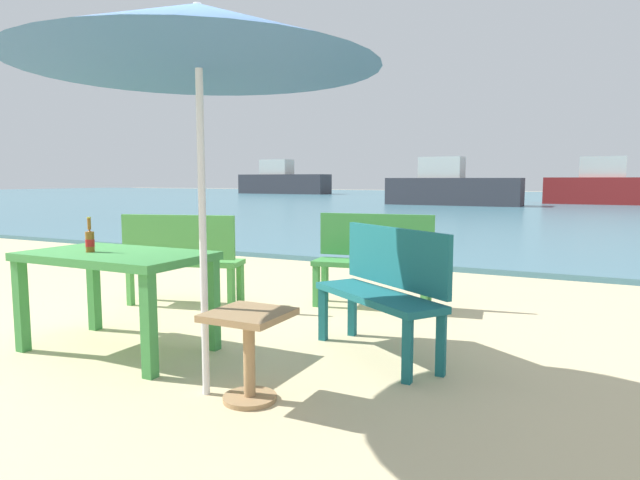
{
  "coord_description": "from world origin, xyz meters",
  "views": [
    {
      "loc": [
        2.5,
        -2.73,
        1.31
      ],
      "look_at": [
        -0.36,
        3.0,
        0.6
      ],
      "focal_mm": 31.04,
      "sensor_mm": 36.0,
      "label": 1
    }
  ],
  "objects_px": {
    "beer_bottle_amber": "(90,240)",
    "side_table_wood": "(249,343)",
    "picnic_table_green": "(116,267)",
    "bench_green_left": "(182,254)",
    "boat_cargo_ship": "(613,187)",
    "swimmer_person": "(362,232)",
    "boat_barge": "(283,181)",
    "patio_umbrella": "(198,36)",
    "bench_green_right": "(374,254)",
    "bench_teal_center": "(384,283)",
    "boat_sailboat": "(451,188)"
  },
  "relations": [
    {
      "from": "beer_bottle_amber",
      "to": "side_table_wood",
      "type": "distance_m",
      "value": 1.71
    },
    {
      "from": "picnic_table_green",
      "to": "bench_green_left",
      "type": "distance_m",
      "value": 1.5
    },
    {
      "from": "boat_cargo_ship",
      "to": "swimmer_person",
      "type": "bearing_deg",
      "value": -103.7
    },
    {
      "from": "boat_barge",
      "to": "swimmer_person",
      "type": "bearing_deg",
      "value": -57.07
    },
    {
      "from": "patio_umbrella",
      "to": "swimmer_person",
      "type": "height_order",
      "value": "patio_umbrella"
    },
    {
      "from": "picnic_table_green",
      "to": "swimmer_person",
      "type": "height_order",
      "value": "picnic_table_green"
    },
    {
      "from": "bench_green_right",
      "to": "boat_barge",
      "type": "xyz_separation_m",
      "value": [
        -21.6,
        35.07,
        0.56
      ]
    },
    {
      "from": "bench_green_right",
      "to": "boat_cargo_ship",
      "type": "distance_m",
      "value": 25.39
    },
    {
      "from": "swimmer_person",
      "to": "side_table_wood",
      "type": "bearing_deg",
      "value": -72.54
    },
    {
      "from": "boat_barge",
      "to": "bench_green_right",
      "type": "bearing_deg",
      "value": -58.37
    },
    {
      "from": "bench_teal_center",
      "to": "side_table_wood",
      "type": "bearing_deg",
      "value": -109.47
    },
    {
      "from": "picnic_table_green",
      "to": "boat_cargo_ship",
      "type": "bearing_deg",
      "value": 81.91
    },
    {
      "from": "patio_umbrella",
      "to": "boat_cargo_ship",
      "type": "distance_m",
      "value": 28.07
    },
    {
      "from": "bench_teal_center",
      "to": "swimmer_person",
      "type": "relative_size",
      "value": 2.91
    },
    {
      "from": "side_table_wood",
      "to": "bench_teal_center",
      "type": "bearing_deg",
      "value": 70.53
    },
    {
      "from": "boat_sailboat",
      "to": "bench_green_right",
      "type": "bearing_deg",
      "value": -78.82
    },
    {
      "from": "beer_bottle_amber",
      "to": "swimmer_person",
      "type": "distance_m",
      "value": 7.53
    },
    {
      "from": "bench_green_right",
      "to": "boat_sailboat",
      "type": "xyz_separation_m",
      "value": [
        -4.16,
        21.05,
        0.35
      ]
    },
    {
      "from": "bench_green_right",
      "to": "picnic_table_green",
      "type": "bearing_deg",
      "value": -118.15
    },
    {
      "from": "picnic_table_green",
      "to": "beer_bottle_amber",
      "type": "xyz_separation_m",
      "value": [
        -0.18,
        -0.08,
        0.2
      ]
    },
    {
      "from": "bench_teal_center",
      "to": "boat_sailboat",
      "type": "distance_m",
      "value": 23.02
    },
    {
      "from": "swimmer_person",
      "to": "patio_umbrella",
      "type": "bearing_deg",
      "value": -74.61
    },
    {
      "from": "swimmer_person",
      "to": "bench_green_left",
      "type": "bearing_deg",
      "value": -85.76
    },
    {
      "from": "boat_cargo_ship",
      "to": "boat_barge",
      "type": "bearing_deg",
      "value": 157.98
    },
    {
      "from": "picnic_table_green",
      "to": "patio_umbrella",
      "type": "bearing_deg",
      "value": -19.11
    },
    {
      "from": "side_table_wood",
      "to": "bench_green_right",
      "type": "bearing_deg",
      "value": 94.98
    },
    {
      "from": "beer_bottle_amber",
      "to": "boat_sailboat",
      "type": "xyz_separation_m",
      "value": [
        -2.78,
        23.39,
        0.04
      ]
    },
    {
      "from": "swimmer_person",
      "to": "beer_bottle_amber",
      "type": "bearing_deg",
      "value": -83.71
    },
    {
      "from": "bench_green_left",
      "to": "bench_green_right",
      "type": "bearing_deg",
      "value": 26.29
    },
    {
      "from": "side_table_wood",
      "to": "boat_sailboat",
      "type": "distance_m",
      "value": 24.09
    },
    {
      "from": "picnic_table_green",
      "to": "bench_green_left",
      "type": "xyz_separation_m",
      "value": [
        -0.55,
        1.39,
        -0.11
      ]
    },
    {
      "from": "patio_umbrella",
      "to": "boat_cargo_ship",
      "type": "xyz_separation_m",
      "value": [
        2.76,
        27.9,
        -1.2
      ]
    },
    {
      "from": "picnic_table_green",
      "to": "side_table_wood",
      "type": "distance_m",
      "value": 1.51
    },
    {
      "from": "bench_teal_center",
      "to": "swimmer_person",
      "type": "xyz_separation_m",
      "value": [
        -2.85,
        6.58,
        -0.3
      ]
    },
    {
      "from": "beer_bottle_amber",
      "to": "patio_umbrella",
      "type": "xyz_separation_m",
      "value": [
        1.32,
        -0.32,
        1.26
      ]
    },
    {
      "from": "swimmer_person",
      "to": "boat_sailboat",
      "type": "xyz_separation_m",
      "value": [
        -1.95,
        15.93,
        0.66
      ]
    },
    {
      "from": "side_table_wood",
      "to": "patio_umbrella",
      "type": "bearing_deg",
      "value": -173.48
    },
    {
      "from": "bench_green_left",
      "to": "patio_umbrella",
      "type": "bearing_deg",
      "value": -46.45
    },
    {
      "from": "boat_cargo_ship",
      "to": "boat_sailboat",
      "type": "xyz_separation_m",
      "value": [
        -6.86,
        -4.19,
        -0.02
      ]
    },
    {
      "from": "swimmer_person",
      "to": "picnic_table_green",
      "type": "bearing_deg",
      "value": -82.3
    },
    {
      "from": "picnic_table_green",
      "to": "bench_green_right",
      "type": "xyz_separation_m",
      "value": [
        1.21,
        2.26,
        -0.11
      ]
    },
    {
      "from": "bench_green_left",
      "to": "swimmer_person",
      "type": "xyz_separation_m",
      "value": [
        -0.44,
        6.0,
        -0.3
      ]
    },
    {
      "from": "side_table_wood",
      "to": "bench_green_left",
      "type": "distance_m",
      "value": 2.66
    },
    {
      "from": "bench_green_right",
      "to": "beer_bottle_amber",
      "type": "bearing_deg",
      "value": -120.63
    },
    {
      "from": "patio_umbrella",
      "to": "swimmer_person",
      "type": "xyz_separation_m",
      "value": [
        -2.14,
        7.78,
        -1.88
      ]
    },
    {
      "from": "bench_green_left",
      "to": "boat_cargo_ship",
      "type": "bearing_deg",
      "value": 80.3
    },
    {
      "from": "boat_cargo_ship",
      "to": "boat_sailboat",
      "type": "bearing_deg",
      "value": -148.57
    },
    {
      "from": "boat_cargo_ship",
      "to": "bench_green_left",
      "type": "bearing_deg",
      "value": -99.7
    },
    {
      "from": "picnic_table_green",
      "to": "bench_teal_center",
      "type": "bearing_deg",
      "value": 23.55
    },
    {
      "from": "side_table_wood",
      "to": "boat_cargo_ship",
      "type": "height_order",
      "value": "boat_cargo_ship"
    }
  ]
}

